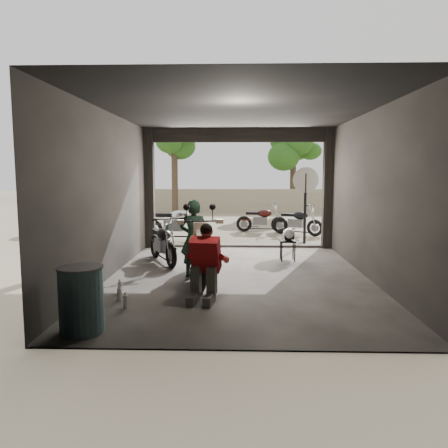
# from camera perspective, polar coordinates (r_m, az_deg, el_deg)

# --- Properties ---
(ground) EXTENTS (80.00, 80.00, 0.00)m
(ground) POSITION_cam_1_polar(r_m,az_deg,el_deg) (8.56, 1.88, -7.08)
(ground) COLOR #7A6D56
(ground) RESTS_ON ground
(garage) EXTENTS (7.00, 7.13, 3.20)m
(garage) POSITION_cam_1_polar(r_m,az_deg,el_deg) (8.89, 1.90, 1.80)
(garage) COLOR #2D2B28
(garage) RESTS_ON ground
(boundary_wall) EXTENTS (18.00, 0.30, 1.20)m
(boundary_wall) POSITION_cam_1_polar(r_m,az_deg,el_deg) (22.36, 1.79, 3.07)
(boundary_wall) COLOR gray
(boundary_wall) RESTS_ON ground
(tree_left) EXTENTS (2.20, 2.20, 5.60)m
(tree_left) POSITION_cam_1_polar(r_m,az_deg,el_deg) (21.11, -6.53, 12.01)
(tree_left) COLOR #382B1E
(tree_left) RESTS_ON ground
(tree_right) EXTENTS (2.20, 2.20, 5.00)m
(tree_right) POSITION_cam_1_polar(r_m,az_deg,el_deg) (22.54, 9.07, 10.55)
(tree_right) COLOR #382B1E
(tree_right) RESTS_ON ground
(main_bike) EXTENTS (1.08, 1.97, 1.24)m
(main_bike) POSITION_cam_1_polar(r_m,az_deg,el_deg) (8.21, -3.49, -3.24)
(main_bike) COLOR beige
(main_bike) RESTS_ON ground
(left_bike) EXTENTS (1.28, 1.71, 1.07)m
(left_bike) POSITION_cam_1_polar(r_m,az_deg,el_deg) (9.95, -8.03, -2.03)
(left_bike) COLOR black
(left_bike) RESTS_ON ground
(outside_bike_a) EXTENTS (1.88, 0.92, 1.23)m
(outside_bike_a) POSITION_cam_1_polar(r_m,az_deg,el_deg) (13.09, -6.33, 0.45)
(outside_bike_a) COLOR black
(outside_bike_a) RESTS_ON ground
(outside_bike_b) EXTENTS (1.57, 0.78, 1.02)m
(outside_bike_b) POSITION_cam_1_polar(r_m,az_deg,el_deg) (15.03, 4.92, 0.89)
(outside_bike_b) COLOR #3C0F0E
(outside_bike_b) RESTS_ON ground
(outside_bike_c) EXTENTS (1.63, 1.30, 1.03)m
(outside_bike_c) POSITION_cam_1_polar(r_m,az_deg,el_deg) (14.44, 9.55, 0.59)
(outside_bike_c) COLOR black
(outside_bike_c) RESTS_ON ground
(rider) EXTENTS (0.59, 0.41, 1.53)m
(rider) POSITION_cam_1_polar(r_m,az_deg,el_deg) (8.48, -3.96, -1.95)
(rider) COLOR black
(rider) RESTS_ON ground
(mechanic) EXTENTS (0.73, 0.91, 1.19)m
(mechanic) POSITION_cam_1_polar(r_m,az_deg,el_deg) (6.93, -2.65, -5.34)
(mechanic) COLOR red
(mechanic) RESTS_ON ground
(stool) EXTENTS (0.35, 0.35, 0.49)m
(stool) POSITION_cam_1_polar(r_m,az_deg,el_deg) (10.17, 8.32, -2.51)
(stool) COLOR black
(stool) RESTS_ON ground
(helmet) EXTENTS (0.32, 0.33, 0.27)m
(helmet) POSITION_cam_1_polar(r_m,az_deg,el_deg) (10.17, 8.47, -1.33)
(helmet) COLOR silver
(helmet) RESTS_ON stool
(oil_drum) EXTENTS (0.69, 0.69, 0.86)m
(oil_drum) POSITION_cam_1_polar(r_m,az_deg,el_deg) (5.89, -18.16, -9.51)
(oil_drum) COLOR #3F646B
(oil_drum) RESTS_ON ground
(sign_post) EXTENTS (0.73, 0.08, 2.20)m
(sign_post) POSITION_cam_1_polar(r_m,az_deg,el_deg) (12.69, 10.59, 4.02)
(sign_post) COLOR black
(sign_post) RESTS_ON ground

